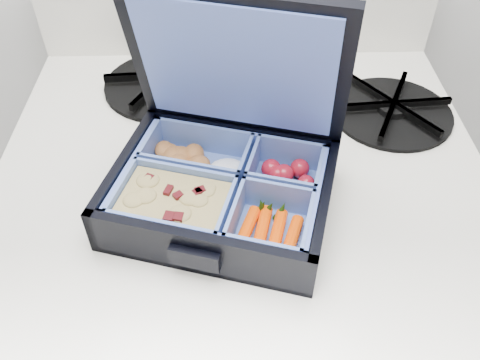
{
  "coord_description": "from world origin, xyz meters",
  "views": [
    {
      "loc": [
        -0.33,
        1.23,
        1.28
      ],
      "look_at": [
        -0.32,
        1.61,
        0.91
      ],
      "focal_mm": 38.0,
      "sensor_mm": 36.0,
      "label": 1
    }
  ],
  "objects_px": {
    "bento_box": "(222,192)",
    "fork": "(230,135)",
    "stove": "(241,333)",
    "burner_grate": "(393,107)"
  },
  "relations": [
    {
      "from": "burner_grate",
      "to": "fork",
      "type": "xyz_separation_m",
      "value": [
        -0.22,
        -0.04,
        -0.01
      ]
    },
    {
      "from": "stove",
      "to": "fork",
      "type": "xyz_separation_m",
      "value": [
        -0.01,
        0.03,
        0.44
      ]
    },
    {
      "from": "stove",
      "to": "burner_grate",
      "type": "distance_m",
      "value": 0.5
    },
    {
      "from": "stove",
      "to": "burner_grate",
      "type": "height_order",
      "value": "burner_grate"
    },
    {
      "from": "stove",
      "to": "burner_grate",
      "type": "xyz_separation_m",
      "value": [
        0.2,
        0.08,
        0.45
      ]
    },
    {
      "from": "bento_box",
      "to": "fork",
      "type": "distance_m",
      "value": 0.13
    },
    {
      "from": "bento_box",
      "to": "fork",
      "type": "xyz_separation_m",
      "value": [
        0.01,
        0.12,
        -0.02
      ]
    },
    {
      "from": "burner_grate",
      "to": "stove",
      "type": "bearing_deg",
      "value": -159.58
    },
    {
      "from": "bento_box",
      "to": "burner_grate",
      "type": "height_order",
      "value": "bento_box"
    },
    {
      "from": "burner_grate",
      "to": "fork",
      "type": "bearing_deg",
      "value": -169.15
    }
  ]
}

